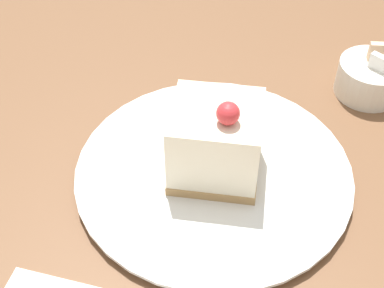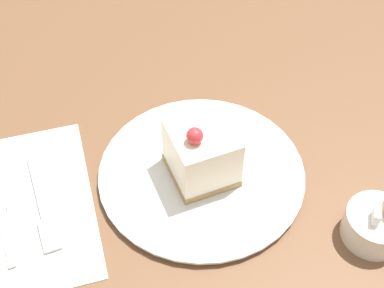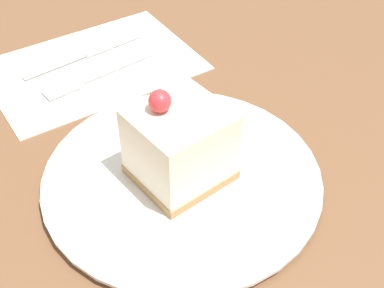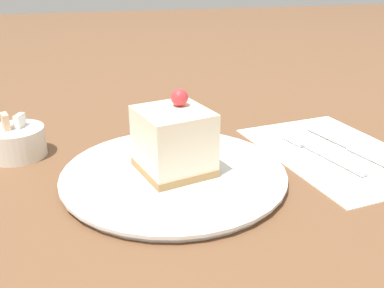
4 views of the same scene
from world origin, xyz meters
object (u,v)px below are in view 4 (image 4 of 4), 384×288
at_px(fork, 314,149).
at_px(knife, 359,151).
at_px(sugar_bowl, 17,142).
at_px(plate, 174,174).
at_px(cake_slice, 174,140).

xyz_separation_m(fork, knife, (0.06, -0.02, 0.00)).
bearing_deg(fork, sugar_bowl, 154.19).
bearing_deg(fork, knife, -35.36).
height_order(plate, cake_slice, cake_slice).
bearing_deg(sugar_bowl, cake_slice, -32.20).
bearing_deg(plate, fork, 7.33).
height_order(cake_slice, fork, cake_slice).
bearing_deg(knife, fork, 144.64).
bearing_deg(plate, knife, 0.66).
height_order(cake_slice, knife, cake_slice).
relative_size(cake_slice, knife, 0.59).
relative_size(plate, knife, 1.62).
distance_m(cake_slice, knife, 0.27).
distance_m(fork, knife, 0.06).
bearing_deg(fork, plate, 175.01).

